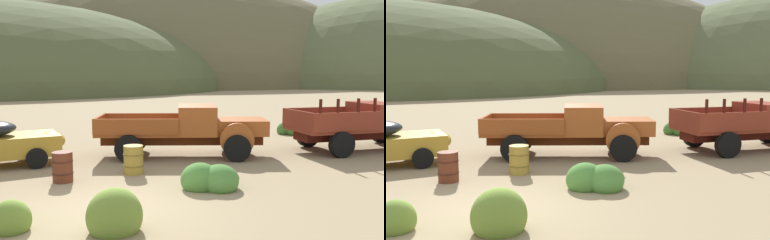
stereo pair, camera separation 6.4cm
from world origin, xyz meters
TOP-DOWN VIEW (x-y plane):
  - ground_plane at (0.00, 0.00)m, footprint 300.00×300.00m
  - hill_center at (24.49, 81.34)m, footprint 102.63×56.07m
  - truck_oxide_orange at (3.75, 5.25)m, footprint 6.47×3.58m
  - truck_rust_red at (11.06, 4.57)m, footprint 6.03×2.57m
  - oil_drum_spare at (1.14, 3.19)m, footprint 0.65×0.65m
  - oil_drum_by_truck at (-0.94, 2.83)m, footprint 0.61×0.61m
  - bush_front_right at (-1.90, -0.69)m, footprint 0.81×0.86m
  - bush_near_barrel at (0.09, -1.30)m, footprint 1.12×1.10m
  - bush_between_trucks at (2.92, 0.92)m, footprint 1.57×1.20m
  - bush_lone_scrub at (9.99, 8.91)m, footprint 1.39×1.23m

SIDE VIEW (x-z plane):
  - ground_plane at x=0.00m, z-range 0.00..0.00m
  - hill_center at x=24.49m, z-range -22.36..22.36m
  - bush_front_right at x=-1.90m, z-range -0.20..0.62m
  - bush_lone_scrub at x=9.99m, z-range -0.19..0.62m
  - bush_between_trucks at x=2.92m, z-range -0.22..0.69m
  - bush_near_barrel at x=0.09m, z-range -0.28..0.86m
  - oil_drum_by_truck at x=-0.94m, z-range 0.00..0.87m
  - oil_drum_spare at x=1.14m, z-range 0.00..0.88m
  - truck_oxide_orange at x=3.75m, z-range 0.05..1.94m
  - truck_rust_red at x=11.06m, z-range -0.08..2.08m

